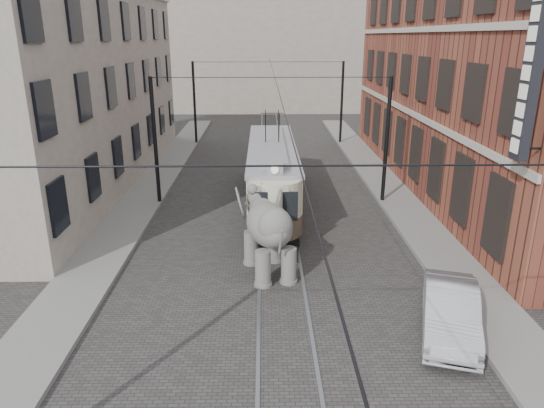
{
  "coord_description": "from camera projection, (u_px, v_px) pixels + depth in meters",
  "views": [
    {
      "loc": [
        -0.55,
        -16.88,
        7.71
      ],
      "look_at": [
        -0.27,
        -0.32,
        2.1
      ],
      "focal_mm": 32.85,
      "sensor_mm": 36.0,
      "label": 1
    }
  ],
  "objects": [
    {
      "name": "sidewalk_left",
      "position": [
        103.0,
        254.0,
        18.33
      ],
      "size": [
        2.0,
        60.0,
        0.15
      ],
      "primitive_type": "cube",
      "color": "slate",
      "rests_on": "ground"
    },
    {
      "name": "tram_rails",
      "position": [
        279.0,
        254.0,
        18.46
      ],
      "size": [
        1.54,
        80.0,
        0.02
      ],
      "primitive_type": null,
      "color": "slate",
      "rests_on": "ground"
    },
    {
      "name": "brick_building",
      "position": [
        491.0,
        71.0,
        25.24
      ],
      "size": [
        8.0,
        26.0,
        12.0
      ],
      "primitive_type": "cube",
      "color": "brown",
      "rests_on": "ground"
    },
    {
      "name": "distant_block",
      "position": [
        268.0,
        43.0,
        54.1
      ],
      "size": [
        28.0,
        10.0,
        14.0
      ],
      "primitive_type": "cube",
      "color": "gray",
      "rests_on": "ground"
    },
    {
      "name": "stucco_building",
      "position": [
        65.0,
        90.0,
        26.15
      ],
      "size": [
        7.0,
        24.0,
        10.0
      ],
      "primitive_type": "cube",
      "color": "gray",
      "rests_on": "ground"
    },
    {
      "name": "ground",
      "position": [
        279.0,
        255.0,
        18.46
      ],
      "size": [
        120.0,
        120.0,
        0.0
      ],
      "primitive_type": "plane",
      "color": "#3C3A37"
    },
    {
      "name": "catenary",
      "position": [
        272.0,
        147.0,
        22.23
      ],
      "size": [
        11.0,
        30.2,
        6.0
      ],
      "primitive_type": null,
      "color": "black",
      "rests_on": "ground"
    },
    {
      "name": "tram",
      "position": [
        272.0,
        159.0,
        23.5
      ],
      "size": [
        2.29,
        11.05,
        4.38
      ],
      "primitive_type": null,
      "rotation": [
        0.0,
        0.0,
        0.0
      ],
      "color": "beige",
      "rests_on": "ground"
    },
    {
      "name": "sidewalk_right",
      "position": [
        440.0,
        252.0,
        18.53
      ],
      "size": [
        2.0,
        60.0,
        0.15
      ],
      "primitive_type": "cube",
      "color": "slate",
      "rests_on": "ground"
    },
    {
      "name": "parked_car",
      "position": [
        450.0,
        311.0,
        13.43
      ],
      "size": [
        2.5,
        4.2,
        1.31
      ],
      "primitive_type": "imported",
      "rotation": [
        0.0,
        0.0,
        -0.3
      ],
      "color": "#A6A5AA",
      "rests_on": "ground"
    },
    {
      "name": "elephant",
      "position": [
        269.0,
        236.0,
        16.65
      ],
      "size": [
        3.44,
        4.89,
        2.71
      ],
      "primitive_type": null,
      "rotation": [
        0.0,
        0.0,
        0.24
      ],
      "color": "#62605B",
      "rests_on": "ground"
    }
  ]
}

